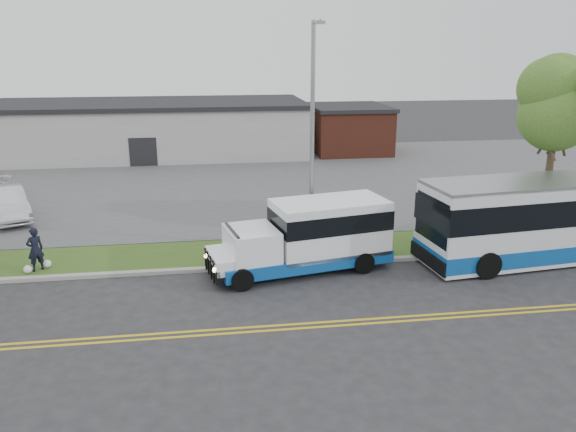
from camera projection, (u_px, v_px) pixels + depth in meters
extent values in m
plane|color=#28282B|center=(247.00, 280.00, 21.59)|extent=(140.00, 140.00, 0.00)
cube|color=gold|center=(256.00, 327.00, 17.95)|extent=(70.00, 0.12, 0.01)
cube|color=gold|center=(257.00, 331.00, 17.66)|extent=(70.00, 0.12, 0.01)
cube|color=#9E9B93|center=(245.00, 267.00, 22.61)|extent=(80.00, 0.30, 0.15)
cube|color=#37531B|center=(242.00, 252.00, 24.32)|extent=(80.00, 3.30, 0.10)
cube|color=#4C4C4F|center=(228.00, 179.00, 37.68)|extent=(80.00, 25.00, 0.10)
cube|color=#9E9E99|center=(148.00, 131.00, 45.75)|extent=(25.00, 10.00, 4.00)
cube|color=black|center=(147.00, 104.00, 45.12)|extent=(25.40, 10.40, 0.35)
cube|color=black|center=(143.00, 153.00, 41.32)|extent=(2.00, 0.15, 2.20)
cube|color=brown|center=(348.00, 131.00, 47.14)|extent=(6.00, 7.00, 3.60)
cube|color=black|center=(349.00, 107.00, 46.57)|extent=(6.30, 7.30, 0.30)
cylinder|color=#31251A|center=(547.00, 186.00, 25.65)|extent=(0.32, 0.32, 4.76)
ellipsoid|color=#346122|center=(558.00, 103.00, 24.56)|extent=(5.20, 5.20, 4.42)
cylinder|color=gray|center=(312.00, 141.00, 23.25)|extent=(0.18, 0.18, 9.50)
cylinder|color=gray|center=(317.00, 22.00, 21.24)|extent=(0.12, 1.40, 0.12)
cube|color=gray|center=(320.00, 22.00, 20.64)|extent=(0.35, 0.18, 0.12)
cube|color=#0E4B99|center=(303.00, 257.00, 22.37)|extent=(7.21, 3.65, 0.51)
cube|color=white|center=(330.00, 226.00, 22.40)|extent=(4.83, 3.17, 2.13)
cube|color=black|center=(330.00, 218.00, 22.29)|extent=(4.85, 3.21, 0.76)
cube|color=white|center=(252.00, 244.00, 21.45)|extent=(2.22, 2.49, 1.21)
cube|color=black|center=(232.00, 241.00, 21.15)|extent=(0.48, 1.90, 0.91)
cube|color=white|center=(224.00, 260.00, 21.24)|extent=(1.40, 2.23, 0.56)
cube|color=black|center=(212.00, 269.00, 21.18)|extent=(0.56, 2.06, 0.51)
sphere|color=#FFD88C|center=(215.00, 270.00, 20.41)|extent=(0.24, 0.24, 0.20)
sphere|color=#FFD88C|center=(207.00, 256.00, 21.77)|extent=(0.24, 0.24, 0.20)
cylinder|color=black|center=(242.00, 280.00, 20.51)|extent=(0.89, 0.45, 0.85)
cylinder|color=black|center=(228.00, 259.00, 22.48)|extent=(0.89, 0.45, 0.85)
cylinder|color=black|center=(364.00, 263.00, 22.11)|extent=(0.89, 0.45, 0.85)
cylinder|color=black|center=(340.00, 245.00, 24.08)|extent=(0.89, 0.45, 0.85)
cube|color=silver|center=(564.00, 217.00, 23.50)|extent=(12.53, 4.09, 3.24)
cube|color=#0E4B99|center=(560.00, 243.00, 23.83)|extent=(12.56, 4.12, 0.67)
cube|color=black|center=(566.00, 203.00, 23.32)|extent=(12.58, 4.14, 1.06)
cube|color=black|center=(433.00, 219.00, 21.94)|extent=(0.39, 2.57, 1.79)
cube|color=black|center=(428.00, 258.00, 22.39)|extent=(0.43, 2.79, 0.56)
cube|color=gray|center=(570.00, 179.00, 23.03)|extent=(12.53, 4.09, 0.13)
cylinder|color=black|center=(487.00, 265.00, 21.59)|extent=(1.11, 0.47, 1.07)
cylinder|color=black|center=(452.00, 243.00, 24.03)|extent=(1.11, 0.47, 1.07)
imported|color=black|center=(35.00, 249.00, 21.98)|extent=(0.77, 0.72, 1.77)
imported|color=silver|center=(7.00, 204.00, 28.60)|extent=(3.55, 5.14, 1.60)
sphere|color=white|center=(28.00, 269.00, 21.91)|extent=(0.32, 0.32, 0.32)
sphere|color=white|center=(47.00, 264.00, 22.47)|extent=(0.32, 0.32, 0.32)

